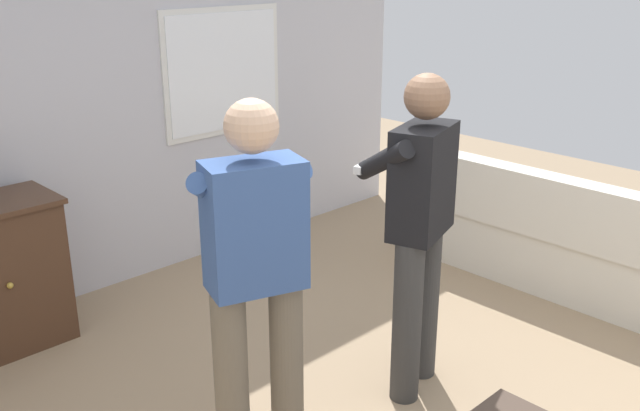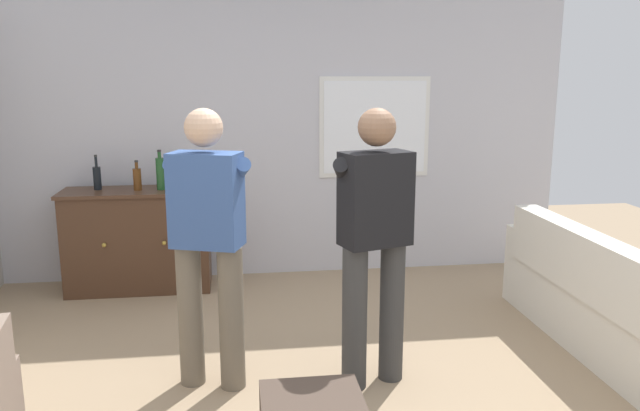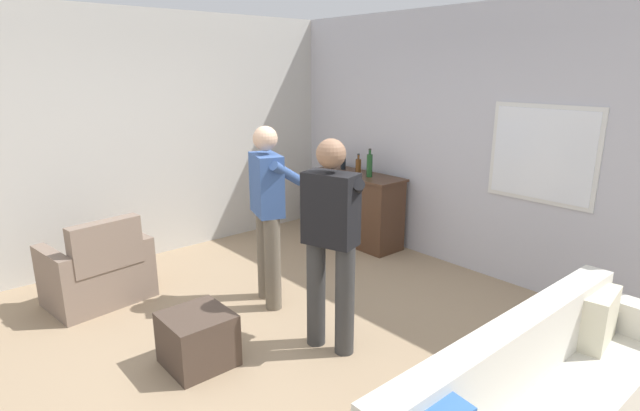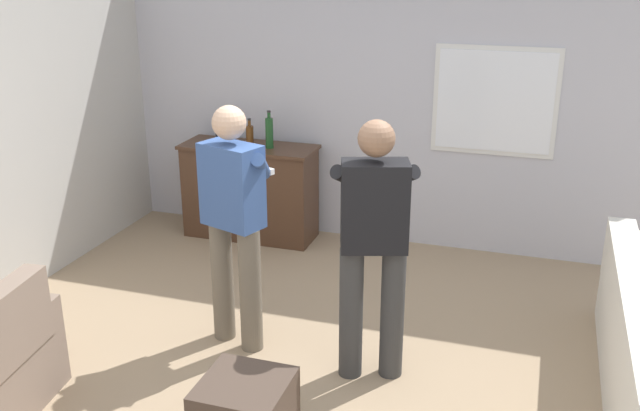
{
  "view_description": "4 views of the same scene",
  "coord_description": "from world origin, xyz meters",
  "px_view_note": "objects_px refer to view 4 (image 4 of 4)",
  "views": [
    {
      "loc": [
        -2.35,
        -1.67,
        2.2
      ],
      "look_at": [
        -0.13,
        0.61,
        1.07
      ],
      "focal_mm": 40.0,
      "sensor_mm": 36.0,
      "label": 1
    },
    {
      "loc": [
        -0.47,
        -3.12,
        1.87
      ],
      "look_at": [
        0.01,
        0.48,
        1.1
      ],
      "focal_mm": 35.0,
      "sensor_mm": 36.0,
      "label": 2
    },
    {
      "loc": [
        2.97,
        -2.04,
        2.17
      ],
      "look_at": [
        -0.12,
        0.63,
        1.04
      ],
      "focal_mm": 28.0,
      "sensor_mm": 36.0,
      "label": 3
    },
    {
      "loc": [
        1.23,
        -3.54,
        2.6
      ],
      "look_at": [
        -0.06,
        0.46,
        1.08
      ],
      "focal_mm": 40.0,
      "sensor_mm": 36.0,
      "label": 4
    }
  ],
  "objects_px": {
    "bottle_liquor_amber": "(219,130)",
    "bottle_spirits_clear": "(250,135)",
    "sideboard_cabinet": "(250,191)",
    "person_standing_right": "(374,239)",
    "bottle_wine_green": "(269,132)",
    "person_standing_left": "(234,216)"
  },
  "relations": [
    {
      "from": "person_standing_right",
      "to": "bottle_wine_green",
      "type": "bearing_deg",
      "value": 126.92
    },
    {
      "from": "sideboard_cabinet",
      "to": "bottle_spirits_clear",
      "type": "bearing_deg",
      "value": -31.07
    },
    {
      "from": "bottle_wine_green",
      "to": "bottle_liquor_amber",
      "type": "xyz_separation_m",
      "value": [
        -0.54,
        0.07,
        -0.04
      ]
    },
    {
      "from": "sideboard_cabinet",
      "to": "person_standing_right",
      "type": "relative_size",
      "value": 0.75
    },
    {
      "from": "bottle_liquor_amber",
      "to": "bottle_spirits_clear",
      "type": "distance_m",
      "value": 0.35
    },
    {
      "from": "person_standing_left",
      "to": "bottle_liquor_amber",
      "type": "bearing_deg",
      "value": 118.18
    },
    {
      "from": "bottle_wine_green",
      "to": "person_standing_left",
      "type": "distance_m",
      "value": 1.88
    },
    {
      "from": "sideboard_cabinet",
      "to": "person_standing_right",
      "type": "height_order",
      "value": "person_standing_right"
    },
    {
      "from": "sideboard_cabinet",
      "to": "person_standing_right",
      "type": "bearing_deg",
      "value": -49.42
    },
    {
      "from": "bottle_spirits_clear",
      "to": "person_standing_right",
      "type": "relative_size",
      "value": 0.15
    },
    {
      "from": "bottle_liquor_amber",
      "to": "bottle_spirits_clear",
      "type": "xyz_separation_m",
      "value": [
        0.34,
        -0.07,
        -0.01
      ]
    },
    {
      "from": "sideboard_cabinet",
      "to": "person_standing_left",
      "type": "height_order",
      "value": "person_standing_left"
    },
    {
      "from": "sideboard_cabinet",
      "to": "bottle_liquor_amber",
      "type": "relative_size",
      "value": 4.17
    },
    {
      "from": "bottle_wine_green",
      "to": "person_standing_right",
      "type": "relative_size",
      "value": 0.2
    },
    {
      "from": "bottle_liquor_amber",
      "to": "person_standing_right",
      "type": "relative_size",
      "value": 0.18
    },
    {
      "from": "bottle_wine_green",
      "to": "bottle_liquor_amber",
      "type": "height_order",
      "value": "bottle_wine_green"
    },
    {
      "from": "bottle_spirits_clear",
      "to": "person_standing_right",
      "type": "height_order",
      "value": "person_standing_right"
    },
    {
      "from": "bottle_spirits_clear",
      "to": "person_standing_left",
      "type": "distance_m",
      "value": 1.94
    },
    {
      "from": "bottle_wine_green",
      "to": "person_standing_left",
      "type": "xyz_separation_m",
      "value": [
        0.48,
        -1.82,
        -0.1
      ]
    },
    {
      "from": "sideboard_cabinet",
      "to": "bottle_spirits_clear",
      "type": "height_order",
      "value": "bottle_spirits_clear"
    },
    {
      "from": "bottle_wine_green",
      "to": "person_standing_left",
      "type": "bearing_deg",
      "value": -75.35
    },
    {
      "from": "sideboard_cabinet",
      "to": "bottle_wine_green",
      "type": "bearing_deg",
      "value": -4.77
    }
  ]
}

